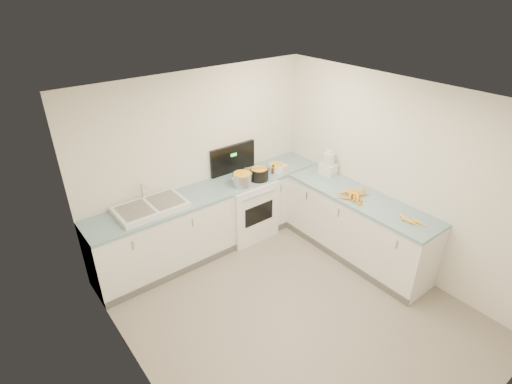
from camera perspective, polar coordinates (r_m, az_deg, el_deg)
floor at (r=4.99m, az=5.29°, el=-16.61°), size 3.50×4.00×0.00m
ceiling at (r=3.67m, az=7.06°, el=12.09°), size 3.50×4.00×0.00m
wall_back at (r=5.61m, az=-8.12°, el=4.36°), size 3.50×0.00×2.50m
wall_front at (r=3.42m, az=31.06°, el=-18.50°), size 3.50×0.00×2.50m
wall_left at (r=3.45m, az=-16.27°, el=-14.17°), size 0.00×4.00×2.50m
wall_right at (r=5.42m, az=19.62°, el=1.99°), size 0.00×4.00×2.50m
counter_back at (r=5.75m, az=-6.06°, el=-3.69°), size 3.50×0.62×0.94m
counter_right at (r=5.72m, az=14.21°, el=-4.73°), size 0.62×2.20×0.94m
stove at (r=6.00m, az=-1.56°, el=-2.01°), size 0.76×0.65×1.36m
sink at (r=5.15m, az=-14.80°, el=-2.12°), size 0.86×0.52×0.31m
steel_pot at (r=5.55m, az=-1.97°, el=1.73°), size 0.32×0.32×0.20m
black_pot at (r=5.71m, az=0.46°, el=2.49°), size 0.30×0.30×0.19m
wooden_spoon at (r=5.66m, az=0.47°, el=3.44°), size 0.34×0.25×0.02m
mixing_bowl at (r=5.98m, az=3.00°, el=3.49°), size 0.24×0.24×0.11m
extract_bottle at (r=5.90m, az=2.44°, el=3.17°), size 0.05×0.05×0.11m
spice_jar at (r=5.98m, az=4.26°, el=3.34°), size 0.05×0.05×0.09m
food_processor at (r=5.93m, az=10.29°, el=3.95°), size 0.21×0.24×0.37m
carrot_pile at (r=5.41m, az=13.76°, el=-0.48°), size 0.48×0.38×0.09m
peeled_carrots at (r=5.09m, az=21.38°, el=-3.91°), size 0.13×0.36×0.04m
peelings at (r=5.08m, az=-17.16°, el=-2.42°), size 0.21×0.26×0.01m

